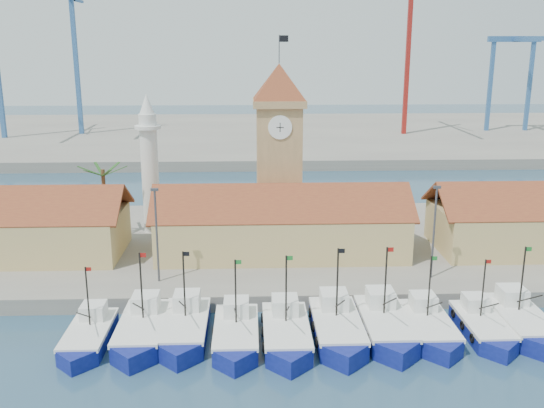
{
  "coord_description": "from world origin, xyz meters",
  "views": [
    {
      "loc": [
        -3.27,
        -41.91,
        23.17
      ],
      "look_at": [
        -1.07,
        18.0,
        7.36
      ],
      "focal_mm": 40.0,
      "sensor_mm": 36.0,
      "label": 1
    }
  ],
  "objects_px": {
    "boat_5": "(338,330)",
    "clock_tower": "(279,147)",
    "boat_0": "(88,338)",
    "minaret": "(150,164)"
  },
  "relations": [
    {
      "from": "boat_0",
      "to": "clock_tower",
      "type": "xyz_separation_m",
      "value": [
        16.24,
        23.76,
        11.27
      ]
    },
    {
      "from": "boat_5",
      "to": "minaret",
      "type": "xyz_separation_m",
      "value": [
        -18.68,
        25.43,
        8.91
      ]
    },
    {
      "from": "boat_0",
      "to": "minaret",
      "type": "distance_m",
      "value": 27.33
    },
    {
      "from": "clock_tower",
      "to": "minaret",
      "type": "distance_m",
      "value": 15.3
    },
    {
      "from": "boat_5",
      "to": "clock_tower",
      "type": "xyz_separation_m",
      "value": [
        -3.68,
        23.42,
        11.14
      ]
    },
    {
      "from": "clock_tower",
      "to": "boat_0",
      "type": "bearing_deg",
      "value": -124.36
    },
    {
      "from": "boat_0",
      "to": "boat_5",
      "type": "height_order",
      "value": "boat_5"
    },
    {
      "from": "boat_0",
      "to": "boat_5",
      "type": "relative_size",
      "value": 0.85
    },
    {
      "from": "boat_5",
      "to": "minaret",
      "type": "height_order",
      "value": "minaret"
    },
    {
      "from": "boat_0",
      "to": "minaret",
      "type": "relative_size",
      "value": 0.54
    }
  ]
}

